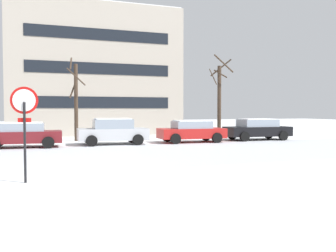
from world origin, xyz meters
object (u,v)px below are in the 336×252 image
at_px(parked_car_maroon, 23,135).
at_px(parked_car_black, 257,129).
at_px(parked_car_silver, 113,131).
at_px(parked_car_red, 192,131).
at_px(stop_sign, 24,116).

xyz_separation_m(parked_car_maroon, parked_car_black, (15.00, 0.17, 0.03)).
xyz_separation_m(parked_car_silver, parked_car_black, (10.00, -0.02, -0.04)).
relative_size(parked_car_red, parked_car_black, 0.94).
xyz_separation_m(stop_sign, parked_car_black, (14.66, 10.81, -1.15)).
bearing_deg(parked_car_red, parked_car_maroon, 179.73).
xyz_separation_m(parked_car_maroon, parked_car_red, (10.00, -0.05, 0.00)).
distance_m(parked_car_silver, parked_car_black, 10.00).
bearing_deg(parked_car_black, parked_car_silver, 179.87).
bearing_deg(parked_car_silver, parked_car_maroon, -177.81).
height_order(stop_sign, parked_car_black, stop_sign).
bearing_deg(parked_car_maroon, parked_car_red, -0.27).
bearing_deg(parked_car_maroon, stop_sign, -88.16).
bearing_deg(parked_car_silver, parked_car_black, -0.13).
relative_size(parked_car_maroon, parked_car_silver, 1.00).
height_order(parked_car_maroon, parked_car_silver, parked_car_silver).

